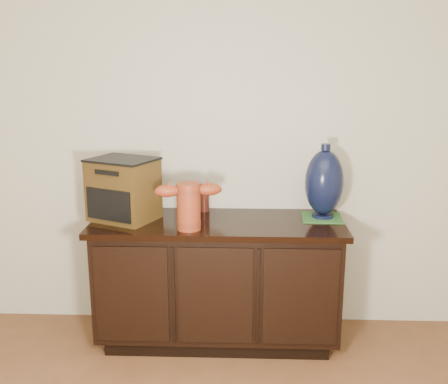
{
  "coord_description": "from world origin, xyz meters",
  "views": [
    {
      "loc": [
        0.15,
        -0.68,
        1.65
      ],
      "look_at": [
        0.04,
        2.18,
        0.94
      ],
      "focal_mm": 42.0,
      "sensor_mm": 36.0,
      "label": 1
    }
  ],
  "objects_px": {
    "terracotta_vessel": "(189,203)",
    "tv_radio": "(123,189)",
    "lamp_base": "(324,183)",
    "sideboard": "(218,280)",
    "spray_can": "(204,197)"
  },
  "relations": [
    {
      "from": "lamp_base",
      "to": "sideboard",
      "type": "bearing_deg",
      "value": -172.52
    },
    {
      "from": "terracotta_vessel",
      "to": "lamp_base",
      "type": "bearing_deg",
      "value": 6.34
    },
    {
      "from": "lamp_base",
      "to": "spray_can",
      "type": "distance_m",
      "value": 0.73
    },
    {
      "from": "sideboard",
      "to": "lamp_base",
      "type": "relative_size",
      "value": 3.35
    },
    {
      "from": "sideboard",
      "to": "terracotta_vessel",
      "type": "distance_m",
      "value": 0.56
    },
    {
      "from": "sideboard",
      "to": "lamp_base",
      "type": "height_order",
      "value": "lamp_base"
    },
    {
      "from": "terracotta_vessel",
      "to": "tv_radio",
      "type": "height_order",
      "value": "tv_radio"
    },
    {
      "from": "sideboard",
      "to": "lamp_base",
      "type": "distance_m",
      "value": 0.85
    },
    {
      "from": "terracotta_vessel",
      "to": "lamp_base",
      "type": "distance_m",
      "value": 0.81
    },
    {
      "from": "sideboard",
      "to": "terracotta_vessel",
      "type": "relative_size",
      "value": 3.93
    },
    {
      "from": "terracotta_vessel",
      "to": "spray_can",
      "type": "bearing_deg",
      "value": 70.02
    },
    {
      "from": "sideboard",
      "to": "lamp_base",
      "type": "bearing_deg",
      "value": 7.48
    },
    {
      "from": "lamp_base",
      "to": "spray_can",
      "type": "bearing_deg",
      "value": 170.05
    },
    {
      "from": "terracotta_vessel",
      "to": "lamp_base",
      "type": "xyz_separation_m",
      "value": [
        0.77,
        0.24,
        0.07
      ]
    },
    {
      "from": "tv_radio",
      "to": "lamp_base",
      "type": "bearing_deg",
      "value": 27.67
    }
  ]
}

